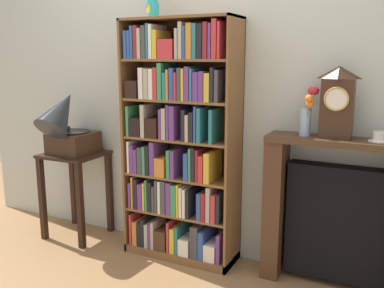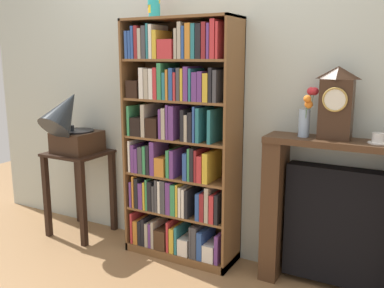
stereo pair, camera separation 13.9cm
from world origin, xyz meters
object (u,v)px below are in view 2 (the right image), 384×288
object	(u,v)px
fireplace_mantel	(337,218)
flower_vase	(306,113)
gramophone	(70,124)
bookshelf	(179,147)
teacup_with_saucer	(379,139)
side_table_left	(79,176)
mantel_clock	(336,103)

from	to	relation	value
fireplace_mantel	flower_vase	world-z (taller)	flower_vase
gramophone	flower_vase	size ratio (longest dim) A/B	1.87
flower_vase	bookshelf	bearing A→B (deg)	-177.29
flower_vase	teacup_with_saucer	distance (m)	0.44
gramophone	flower_vase	bearing A→B (deg)	5.14
side_table_left	mantel_clock	distance (m)	2.14
fireplace_mantel	bookshelf	bearing A→B (deg)	-177.08
side_table_left	mantel_clock	world-z (taller)	mantel_clock
fireplace_mantel	mantel_clock	distance (m)	0.73
bookshelf	teacup_with_saucer	bearing A→B (deg)	1.65
flower_vase	teacup_with_saucer	size ratio (longest dim) A/B	2.50
side_table_left	flower_vase	world-z (taller)	flower_vase
fireplace_mantel	gramophone	bearing A→B (deg)	-175.02
gramophone	side_table_left	bearing A→B (deg)	90.00
gramophone	teacup_with_saucer	size ratio (longest dim) A/B	4.67
gramophone	mantel_clock	xyz separation A→B (m)	(2.02, 0.16, 0.26)
bookshelf	fireplace_mantel	bearing A→B (deg)	2.92
side_table_left	mantel_clock	bearing A→B (deg)	2.52
mantel_clock	teacup_with_saucer	xyz separation A→B (m)	(0.25, 0.00, -0.19)
side_table_left	teacup_with_saucer	world-z (taller)	teacup_with_saucer
gramophone	flower_vase	xyz separation A→B (m)	(1.85, 0.17, 0.18)
bookshelf	gramophone	size ratio (longest dim) A/B	3.04
bookshelf	flower_vase	size ratio (longest dim) A/B	5.68
flower_vase	teacup_with_saucer	bearing A→B (deg)	-0.61
flower_vase	mantel_clock	bearing A→B (deg)	-2.21
bookshelf	side_table_left	world-z (taller)	bookshelf
gramophone	fireplace_mantel	size ratio (longest dim) A/B	0.58
side_table_left	flower_vase	distance (m)	1.95
flower_vase	side_table_left	bearing A→B (deg)	-177.03
bookshelf	fireplace_mantel	size ratio (longest dim) A/B	1.76
fireplace_mantel	teacup_with_saucer	world-z (taller)	teacup_with_saucer
mantel_clock	teacup_with_saucer	size ratio (longest dim) A/B	3.57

